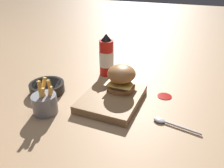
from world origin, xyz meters
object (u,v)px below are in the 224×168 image
at_px(spoon, 166,122).
at_px(ketchup_bottle, 106,57).
at_px(burger, 121,78).
at_px(side_bowl, 47,87).
at_px(serving_board, 112,98).
at_px(fries_basket, 45,103).

bearing_deg(spoon, ketchup_bottle, -30.00).
height_order(burger, ketchup_bottle, ketchup_bottle).
xyz_separation_m(ketchup_bottle, side_bowl, (0.26, -0.17, -0.07)).
bearing_deg(side_bowl, serving_board, 96.47).
bearing_deg(ketchup_bottle, burger, 39.71).
bearing_deg(spoon, serving_board, -5.02).
height_order(serving_board, side_bowl, side_bowl).
relative_size(side_bowl, spoon, 0.89).
bearing_deg(fries_basket, serving_board, 128.99).
xyz_separation_m(serving_board, burger, (-0.06, 0.02, 0.07)).
bearing_deg(burger, side_bowl, -73.19).
height_order(serving_board, fries_basket, fries_basket).
bearing_deg(spoon, burger, -19.89).
bearing_deg(burger, ketchup_bottle, -140.29).
xyz_separation_m(ketchup_bottle, spoon, (0.29, 0.35, -0.09)).
xyz_separation_m(burger, ketchup_bottle, (-0.17, -0.14, 0.01)).
relative_size(serving_board, spoon, 1.62).
bearing_deg(burger, serving_board, -15.21).
bearing_deg(fries_basket, side_bowl, -144.75).
height_order(side_bowl, spoon, side_bowl).
relative_size(serving_board, ketchup_bottle, 1.29).
distance_m(serving_board, ketchup_bottle, 0.28).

